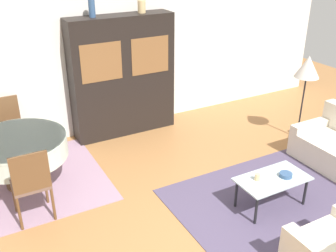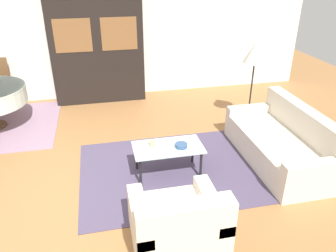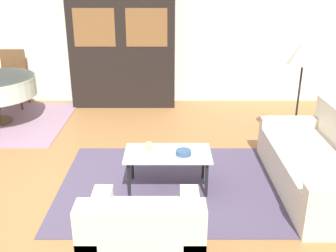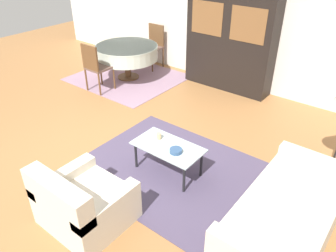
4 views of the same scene
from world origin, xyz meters
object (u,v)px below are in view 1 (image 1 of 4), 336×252
(dining_chair_far, at_px, (8,125))
(dining_table, at_px, (18,148))
(cup, at_px, (257,177))
(bowl, at_px, (286,175))
(dining_chair_near, at_px, (31,181))
(vase_short, at_px, (142,7))
(floor_lamp, at_px, (308,70))
(coffee_table, at_px, (272,181))
(display_cabinet, at_px, (123,76))
(vase_tall, at_px, (92,7))

(dining_chair_far, bearing_deg, dining_table, 90.00)
(cup, distance_m, bowl, 0.40)
(dining_chair_near, xyz_separation_m, cup, (2.58, -1.13, -0.10))
(vase_short, bearing_deg, cup, -86.46)
(dining_chair_far, relative_size, floor_lamp, 0.67)
(floor_lamp, xyz_separation_m, bowl, (-1.64, -1.36, -0.81))
(coffee_table, distance_m, floor_lamp, 2.40)
(display_cabinet, height_order, dining_table, display_cabinet)
(dining_chair_near, relative_size, bowl, 6.04)
(vase_tall, bearing_deg, vase_short, 0.00)
(dining_chair_near, bearing_deg, coffee_table, -23.06)
(dining_chair_far, relative_size, cup, 10.79)
(dining_table, distance_m, vase_short, 3.04)
(coffee_table, distance_m, dining_table, 3.50)
(coffee_table, xyz_separation_m, cup, (-0.21, 0.06, 0.09))
(dining_chair_near, distance_m, bowl, 3.21)
(dining_table, distance_m, dining_chair_near, 0.91)
(dining_table, distance_m, vase_tall, 2.45)
(dining_chair_near, bearing_deg, dining_chair_far, 90.00)
(dining_chair_far, height_order, vase_short, vase_short)
(dining_chair_far, bearing_deg, display_cabinet, -178.85)
(display_cabinet, xyz_separation_m, cup, (0.59, -2.98, -0.57))
(dining_table, distance_m, dining_chair_far, 0.91)
(floor_lamp, bearing_deg, dining_table, 170.24)
(dining_table, distance_m, bowl, 3.66)
(dining_chair_far, distance_m, vase_tall, 2.28)
(floor_lamp, bearing_deg, dining_chair_far, 159.75)
(dining_chair_far, bearing_deg, dining_chair_near, 90.00)
(dining_table, xyz_separation_m, floor_lamp, (4.60, -0.79, 0.67))
(bowl, bearing_deg, vase_tall, 114.74)
(cup, xyz_separation_m, vase_short, (-0.18, 2.98, 1.73))
(dining_chair_far, relative_size, vase_short, 4.86)
(floor_lamp, bearing_deg, cup, -148.41)
(cup, bearing_deg, display_cabinet, 101.16)
(dining_table, xyz_separation_m, vase_tall, (1.54, 0.95, 1.66))
(display_cabinet, distance_m, dining_chair_far, 2.05)
(cup, bearing_deg, vase_tall, 109.34)
(display_cabinet, bearing_deg, dining_chair_near, -137.12)
(display_cabinet, relative_size, dining_table, 1.54)
(vase_short, bearing_deg, dining_chair_near, -142.30)
(display_cabinet, distance_m, dining_table, 2.25)
(floor_lamp, bearing_deg, coffee_table, -144.22)
(floor_lamp, bearing_deg, vase_tall, 150.42)
(dining_chair_far, height_order, vase_tall, vase_tall)
(floor_lamp, xyz_separation_m, cup, (-2.02, -1.24, -0.79))
(display_cabinet, bearing_deg, dining_table, -154.63)
(vase_short, bearing_deg, dining_chair_far, -179.02)
(vase_tall, bearing_deg, bowl, -65.26)
(dining_table, height_order, cup, dining_table)
(dining_table, bearing_deg, vase_short, 21.55)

